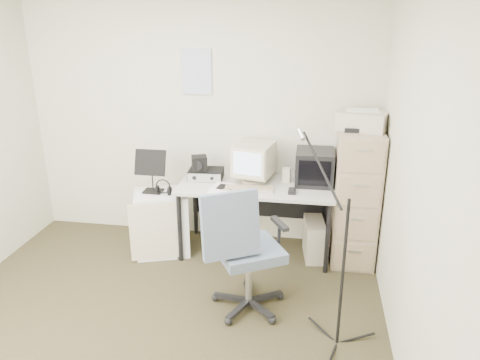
% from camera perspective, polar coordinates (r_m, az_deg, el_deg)
% --- Properties ---
extents(floor, '(3.60, 3.60, 0.01)m').
position_cam_1_polar(floor, '(3.80, -11.13, -18.25)').
color(floor, '#302B18').
rests_on(floor, ground).
extents(wall_back, '(3.60, 0.02, 2.50)m').
position_cam_1_polar(wall_back, '(4.83, -4.86, 7.14)').
color(wall_back, beige).
rests_on(wall_back, ground).
extents(wall_right, '(0.02, 3.60, 2.50)m').
position_cam_1_polar(wall_right, '(3.04, 20.88, -2.07)').
color(wall_right, beige).
rests_on(wall_right, ground).
extents(wall_calendar, '(0.30, 0.02, 0.44)m').
position_cam_1_polar(wall_calendar, '(4.74, -5.32, 13.02)').
color(wall_calendar, white).
rests_on(wall_calendar, wall_back).
extents(filing_cabinet, '(0.40, 0.60, 1.30)m').
position_cam_1_polar(filing_cabinet, '(4.58, 13.92, -1.99)').
color(filing_cabinet, tan).
rests_on(filing_cabinet, floor).
extents(printer, '(0.50, 0.41, 0.16)m').
position_cam_1_polar(printer, '(4.39, 14.70, 7.01)').
color(printer, tan).
rests_on(printer, filing_cabinet).
extents(desk, '(1.50, 0.70, 0.73)m').
position_cam_1_polar(desk, '(4.68, 1.96, -4.71)').
color(desk, silver).
rests_on(desk, floor).
extents(crt_monitor, '(0.41, 0.43, 0.39)m').
position_cam_1_polar(crt_monitor, '(4.55, 1.71, 2.14)').
color(crt_monitor, tan).
rests_on(crt_monitor, desk).
extents(crt_tv, '(0.37, 0.39, 0.33)m').
position_cam_1_polar(crt_tv, '(4.57, 9.07, 1.59)').
color(crt_tv, black).
rests_on(crt_tv, desk).
extents(desk_speaker, '(0.08, 0.08, 0.14)m').
position_cam_1_polar(desk_speaker, '(4.60, 5.67, 0.62)').
color(desk_speaker, beige).
rests_on(desk_speaker, desk).
extents(keyboard, '(0.48, 0.20, 0.03)m').
position_cam_1_polar(keyboard, '(4.38, 0.99, -1.11)').
color(keyboard, tan).
rests_on(keyboard, desk).
extents(mouse, '(0.07, 0.12, 0.03)m').
position_cam_1_polar(mouse, '(4.34, 6.36, -1.35)').
color(mouse, black).
rests_on(mouse, desk).
extents(radio_receiver, '(0.35, 0.26, 0.10)m').
position_cam_1_polar(radio_receiver, '(4.68, -4.16, 0.74)').
color(radio_receiver, black).
rests_on(radio_receiver, desk).
extents(radio_speaker, '(0.18, 0.18, 0.15)m').
position_cam_1_polar(radio_speaker, '(4.63, -4.98, 2.05)').
color(radio_speaker, black).
rests_on(radio_speaker, radio_receiver).
extents(papers, '(0.24, 0.30, 0.02)m').
position_cam_1_polar(papers, '(4.41, -2.20, -1.01)').
color(papers, white).
rests_on(papers, desk).
extents(pc_tower, '(0.23, 0.43, 0.38)m').
position_cam_1_polar(pc_tower, '(4.72, 9.00, -7.10)').
color(pc_tower, tan).
rests_on(pc_tower, floor).
extents(office_chair, '(0.85, 0.85, 1.08)m').
position_cam_1_polar(office_chair, '(3.75, 1.12, -8.37)').
color(office_chair, slate).
rests_on(office_chair, floor).
extents(side_cart, '(0.62, 0.55, 0.64)m').
position_cam_1_polar(side_cart, '(4.76, -9.45, -5.13)').
color(side_cart, silver).
rests_on(side_cart, floor).
extents(music_stand, '(0.31, 0.18, 0.44)m').
position_cam_1_polar(music_stand, '(4.61, -10.70, 1.14)').
color(music_stand, black).
rests_on(music_stand, side_cart).
extents(headphones, '(0.19, 0.19, 0.03)m').
position_cam_1_polar(headphones, '(4.58, -9.34, -1.14)').
color(headphones, black).
rests_on(headphones, side_cart).
extents(mic_stand, '(0.03, 0.03, 1.51)m').
position_cam_1_polar(mic_stand, '(3.33, 12.64, -8.61)').
color(mic_stand, black).
rests_on(mic_stand, floor).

